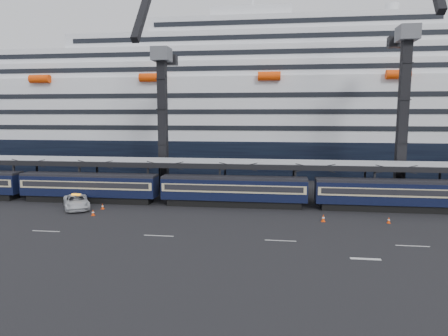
% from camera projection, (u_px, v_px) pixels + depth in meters
% --- Properties ---
extents(ground, '(260.00, 260.00, 0.00)m').
position_uv_depth(ground, '(299.00, 230.00, 41.76)').
color(ground, black).
rests_on(ground, ground).
extents(lane_markings, '(111.00, 4.27, 0.02)m').
position_uv_depth(lane_markings, '(395.00, 249.00, 35.56)').
color(lane_markings, beige).
rests_on(lane_markings, ground).
extents(train, '(133.05, 3.00, 4.05)m').
position_uv_depth(train, '(259.00, 190.00, 51.89)').
color(train, black).
rests_on(train, ground).
extents(canopy, '(130.00, 6.25, 5.53)m').
position_uv_depth(canopy, '(295.00, 164.00, 54.82)').
color(canopy, '#9EA1A6').
rests_on(canopy, ground).
extents(cruise_ship, '(214.09, 28.84, 34.00)m').
position_uv_depth(cruise_ship, '(284.00, 113.00, 85.46)').
color(cruise_ship, black).
rests_on(cruise_ship, ground).
extents(crane_dark_near, '(4.50, 17.75, 35.08)m').
position_uv_depth(crane_dark_near, '(162.00, 115.00, 61.03)').
color(crane_dark_near, '#52545B').
rests_on(crane_dark_near, ground).
extents(crane_dark_mid, '(4.50, 18.24, 39.64)m').
position_uv_depth(crane_dark_mid, '(404.00, 104.00, 55.33)').
color(crane_dark_mid, '#52545B').
rests_on(crane_dark_mid, ground).
extents(pickup_truck, '(5.83, 6.96, 1.77)m').
position_uv_depth(pickup_truck, '(76.00, 202.00, 51.03)').
color(pickup_truck, silver).
rests_on(pickup_truck, ground).
extents(traffic_cone_b, '(0.38, 0.38, 0.75)m').
position_uv_depth(traffic_cone_b, '(93.00, 213.00, 47.53)').
color(traffic_cone_b, '#FF4508').
rests_on(traffic_cone_b, ground).
extents(traffic_cone_c, '(0.37, 0.37, 0.74)m').
position_uv_depth(traffic_cone_c, '(103.00, 206.00, 50.75)').
color(traffic_cone_c, '#FF4508').
rests_on(traffic_cone_c, ground).
extents(traffic_cone_d, '(0.43, 0.43, 0.86)m').
position_uv_depth(traffic_cone_d, '(323.00, 218.00, 44.83)').
color(traffic_cone_d, '#FF4508').
rests_on(traffic_cone_d, ground).
extents(traffic_cone_e, '(0.36, 0.36, 0.72)m').
position_uv_depth(traffic_cone_e, '(389.00, 220.00, 44.20)').
color(traffic_cone_e, '#FF4508').
rests_on(traffic_cone_e, ground).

